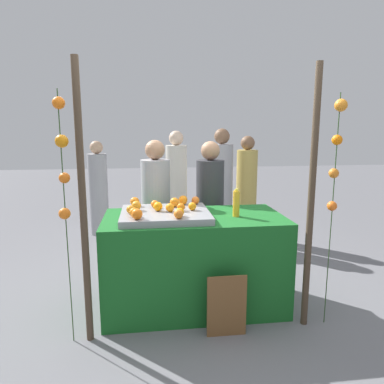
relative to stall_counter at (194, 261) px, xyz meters
name	(u,v)px	position (x,y,z in m)	size (l,w,h in m)	color
ground_plane	(194,304)	(0.00, 0.00, -0.44)	(24.00, 24.00, 0.00)	slate
stall_counter	(194,261)	(0.00, 0.00, 0.00)	(1.67, 0.83, 0.89)	#196023
orange_tray	(165,215)	(-0.27, -0.03, 0.47)	(0.80, 0.67, 0.06)	gray
orange_0	(158,206)	(-0.33, -0.01, 0.55)	(0.08, 0.08, 0.08)	orange
orange_1	(134,212)	(-0.54, -0.20, 0.54)	(0.08, 0.08, 0.08)	orange
orange_2	(131,210)	(-0.58, -0.08, 0.54)	(0.07, 0.07, 0.07)	orange
orange_3	(137,214)	(-0.51, -0.29, 0.55)	(0.09, 0.09, 0.09)	orange
orange_4	(178,214)	(-0.17, -0.30, 0.54)	(0.08, 0.08, 0.08)	orange
orange_5	(183,200)	(-0.08, 0.24, 0.55)	(0.09, 0.09, 0.09)	orange
orange_6	(175,202)	(-0.17, 0.14, 0.55)	(0.09, 0.09, 0.09)	orange
orange_7	(192,206)	(-0.02, -0.02, 0.54)	(0.07, 0.07, 0.07)	orange
orange_8	(180,212)	(-0.15, -0.23, 0.54)	(0.08, 0.08, 0.08)	orange
orange_9	(155,204)	(-0.36, 0.13, 0.54)	(0.07, 0.07, 0.07)	orange
orange_10	(181,207)	(-0.12, -0.03, 0.54)	(0.07, 0.07, 0.07)	orange
orange_11	(136,206)	(-0.53, 0.04, 0.55)	(0.09, 0.09, 0.09)	orange
orange_12	(170,208)	(-0.23, -0.05, 0.54)	(0.08, 0.08, 0.08)	orange
orange_13	(135,202)	(-0.55, 0.22, 0.55)	(0.09, 0.09, 0.09)	orange
orange_14	(195,200)	(0.05, 0.24, 0.54)	(0.08, 0.08, 0.08)	orange
juice_bottle	(236,203)	(0.38, -0.06, 0.57)	(0.06, 0.06, 0.26)	gold
chalkboard_sign	(227,306)	(0.20, -0.54, -0.19)	(0.33, 0.03, 0.54)	brown
vendor_left	(156,217)	(-0.34, 0.64, 0.29)	(0.31, 0.31, 1.57)	#99999E
vendor_right	(210,215)	(0.27, 0.68, 0.28)	(0.31, 0.31, 1.55)	#333338
crowd_person_0	(177,188)	(0.03, 2.30, 0.33)	(0.33, 0.33, 1.65)	beige
crowd_person_1	(98,191)	(-1.20, 2.52, 0.25)	(0.30, 0.30, 1.50)	#99999E
crowd_person_2	(221,189)	(0.67, 1.95, 0.34)	(0.34, 0.34, 1.69)	#99999E
crowd_person_3	(246,191)	(1.09, 2.05, 0.29)	(0.32, 0.32, 1.58)	tan
canopy_post_left	(83,207)	(-0.91, -0.46, 0.66)	(0.06, 0.06, 2.20)	#473828
canopy_post_right	(311,201)	(0.91, -0.46, 0.66)	(0.06, 0.06, 2.20)	#473828
garland_strand_left	(62,159)	(-1.04, -0.46, 1.02)	(0.11, 0.10, 1.97)	#2D4C23
garland_strand_right	(337,151)	(1.10, -0.47, 1.07)	(0.10, 0.11, 1.97)	#2D4C23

